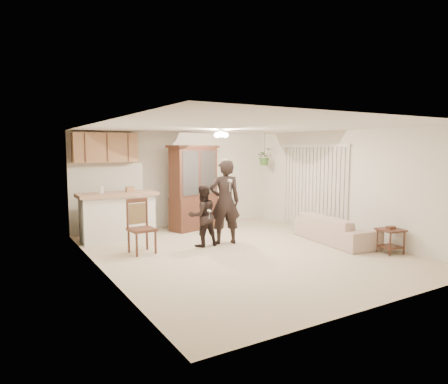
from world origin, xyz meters
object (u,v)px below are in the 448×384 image
chair_hutch_right (197,216)px  child (203,215)px  china_hutch (194,188)px  chair_hutch_left (189,217)px  sofa (335,226)px  side_table (390,241)px  chair_bar (142,238)px  adult (225,203)px

chair_hutch_right → child: bearing=37.3°
china_hutch → chair_hutch_left: 0.88m
sofa → side_table: sofa is taller
china_hutch → chair_bar: size_ratio=2.00×
adult → china_hutch: bearing=-76.9°
child → chair_hutch_right: size_ratio=1.35×
side_table → chair_bar: size_ratio=0.50×
adult → china_hutch: 1.78m
chair_hutch_left → adult: bearing=-52.2°
china_hutch → chair_hutch_right: (0.26, 0.32, -0.78)m
child → chair_bar: (-1.31, 0.10, -0.37)m
child → chair_hutch_right: child is taller
sofa → china_hutch: size_ratio=0.87×
sofa → adult: adult is taller
adult → chair_bar: bearing=13.1°
chair_hutch_right → chair_bar: bearing=12.6°
side_table → chair_hutch_right: 4.92m
chair_hutch_right → china_hutch: bearing=22.0°
adult → chair_hutch_right: 2.21m
sofa → chair_hutch_right: bearing=36.2°
side_table → chair_hutch_left: chair_hutch_left is taller
sofa → child: 2.97m
child → china_hutch: china_hutch is taller
sofa → chair_hutch_left: chair_hutch_left is taller
chair_hutch_left → chair_hutch_right: bearing=37.8°
adult → chair_hutch_right: adult is taller
adult → child: bearing=14.5°
adult → chair_hutch_left: size_ratio=1.98×
sofa → chair_bar: (-4.01, 1.29, -0.06)m
adult → child: adult is taller
adult → chair_hutch_right: (0.38, 2.08, -0.62)m
sofa → adult: 2.51m
side_table → chair_bar: bearing=149.2°
child → chair_hutch_left: (0.68, 2.08, -0.42)m
china_hutch → sofa: bearing=-69.9°
adult → chair_bar: (-1.85, 0.13, -0.60)m
chair_hutch_right → adult: bearing=50.9°
child → chair_hutch_left: child is taller
chair_hutch_left → chair_hutch_right: (0.24, -0.02, 0.02)m
chair_hutch_right → sofa: bearing=90.1°
adult → china_hutch: china_hutch is taller
china_hutch → side_table: (2.27, -4.17, -0.81)m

